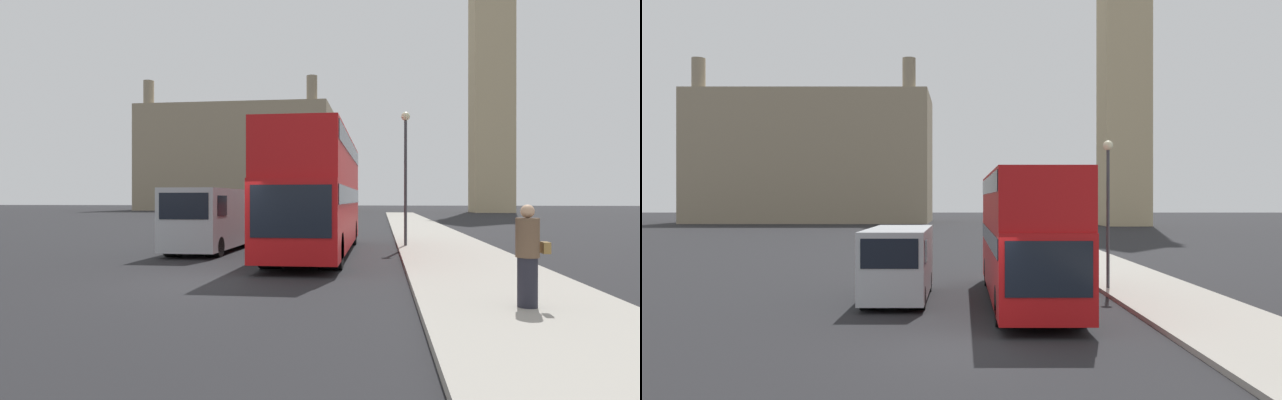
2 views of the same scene
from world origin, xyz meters
The scene contains 6 objects.
ground_plane centered at (0.00, 0.00, 0.00)m, with size 300.00×300.00×0.00m, color black.
sidewalk_strip centered at (6.91, 0.00, 0.07)m, with size 3.82×120.00×0.15m.
building_block_distant centered at (-22.42, 80.06, 9.62)m, with size 34.96×15.44×23.39m.
red_double_decker_bus centered at (2.02, 6.46, 2.39)m, with size 2.47×11.37×4.27m.
white_van centered at (-2.24, 6.87, 1.31)m, with size 2.06×5.65×2.44m.
street_lamp centered at (5.33, 8.78, 3.76)m, with size 0.36×0.36×5.46m.
Camera 2 is at (-0.09, -14.30, 3.42)m, focal length 35.00 mm.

